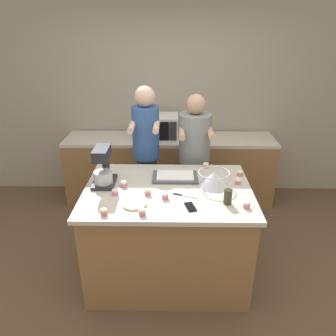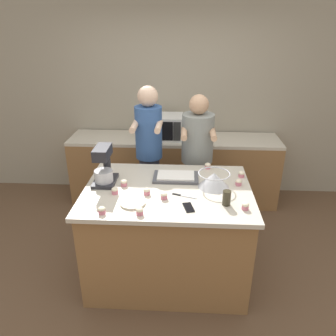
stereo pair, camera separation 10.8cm
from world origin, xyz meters
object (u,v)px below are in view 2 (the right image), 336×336
(cupcake_0, at_px, (124,183))
(cupcake_2, at_px, (102,210))
(microwave_oven, at_px, (165,127))
(drinking_glass, at_px, (227,198))
(cupcake_4, at_px, (208,166))
(cupcake_8, at_px, (164,196))
(cupcake_7, at_px, (147,191))
(cupcake_9, at_px, (245,206))
(knife, at_px, (183,196))
(stand_mixer, at_px, (104,167))
(cupcake_3, at_px, (241,174))
(person_left, at_px, (149,157))
(cupcake_10, at_px, (140,211))
(cell_phone, at_px, (188,207))
(baking_tray, at_px, (176,177))
(cupcake_5, at_px, (115,191))
(cupcake_1, at_px, (101,171))
(small_plate, at_px, (133,203))
(mixing_bowl, at_px, (214,179))
(person_right, at_px, (197,163))
(cupcake_6, at_px, (239,182))

(cupcake_0, distance_m, cupcake_2, 0.49)
(microwave_oven, relative_size, drinking_glass, 3.69)
(cupcake_4, relative_size, cupcake_8, 1.00)
(cupcake_7, xyz_separation_m, cupcake_9, (0.82, -0.20, 0.00))
(cupcake_2, bearing_deg, knife, 26.90)
(stand_mixer, height_order, cupcake_3, stand_mixer)
(stand_mixer, height_order, knife, stand_mixer)
(person_left, distance_m, cupcake_4, 0.73)
(drinking_glass, xyz_separation_m, cupcake_10, (-0.69, -0.19, -0.03))
(cell_phone, height_order, cupcake_10, cupcake_10)
(stand_mixer, bearing_deg, cupcake_10, -53.22)
(drinking_glass, xyz_separation_m, cupcake_9, (0.14, -0.06, -0.03))
(cupcake_2, relative_size, cupcake_3, 1.00)
(baking_tray, height_order, cupcake_5, cupcake_5)
(stand_mixer, height_order, drinking_glass, stand_mixer)
(cupcake_1, height_order, cupcake_3, same)
(cupcake_7, bearing_deg, stand_mixer, 153.81)
(cupcake_2, distance_m, cupcake_8, 0.54)
(cupcake_7, bearing_deg, knife, -2.24)
(cupcake_1, bearing_deg, small_plate, -54.78)
(microwave_oven, relative_size, small_plate, 2.22)
(mixing_bowl, xyz_separation_m, cupcake_9, (0.23, -0.38, -0.04))
(cupcake_9, bearing_deg, drinking_glass, 156.31)
(cupcake_1, bearing_deg, cupcake_3, 0.20)
(person_right, relative_size, cupcake_7, 27.39)
(cupcake_2, relative_size, cupcake_9, 1.00)
(cupcake_2, bearing_deg, stand_mixer, 100.55)
(knife, xyz_separation_m, cupcake_3, (0.56, 0.41, 0.03))
(mixing_bowl, height_order, cupcake_2, mixing_bowl)
(knife, xyz_separation_m, cupcake_5, (-0.59, 0.01, 0.03))
(stand_mixer, xyz_separation_m, microwave_oven, (0.46, 1.45, -0.05))
(cell_phone, xyz_separation_m, knife, (-0.05, 0.20, -0.00))
(cupcake_6, xyz_separation_m, cupcake_7, (-0.82, -0.22, 0.00))
(small_plate, height_order, cupcake_6, cupcake_6)
(stand_mixer, height_order, cupcake_5, stand_mixer)
(drinking_glass, relative_size, cupcake_8, 2.12)
(cupcake_5, distance_m, cupcake_9, 1.12)
(cupcake_6, bearing_deg, cupcake_8, -156.56)
(cupcake_3, bearing_deg, cupcake_7, -155.51)
(knife, bearing_deg, person_right, 81.15)
(cupcake_8, bearing_deg, cupcake_10, -123.50)
(cupcake_10, bearing_deg, cupcake_2, -179.46)
(cell_phone, bearing_deg, drinking_glass, 12.47)
(small_plate, bearing_deg, baking_tray, 55.82)
(microwave_oven, xyz_separation_m, cupcake_0, (-0.28, -1.50, -0.08))
(person_left, relative_size, cupcake_8, 28.83)
(baking_tray, bearing_deg, cupcake_4, 38.64)
(knife, xyz_separation_m, cupcake_7, (-0.31, 0.01, 0.03))
(cupcake_2, relative_size, cupcake_10, 1.00)
(cell_phone, bearing_deg, cupcake_6, 43.01)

